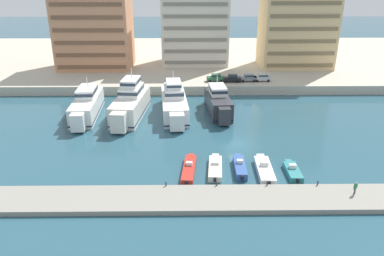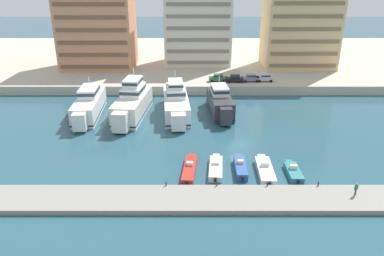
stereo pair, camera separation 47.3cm
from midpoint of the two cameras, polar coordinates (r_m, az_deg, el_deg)
ground_plane at (r=61.43m, az=6.71°, el=-2.49°), size 400.00×400.00×0.00m
quay_promenade at (r=119.89m, az=3.13°, el=10.47°), size 180.00×70.00×2.07m
pier_dock at (r=46.98m, az=9.18°, el=-10.61°), size 120.00×5.73×0.63m
yacht_white_far_left at (r=75.66m, az=-15.90°, el=3.39°), size 5.12×18.45×7.10m
yacht_ivory_left at (r=73.32m, az=-9.56°, el=3.76°), size 6.26×18.89×9.01m
yacht_white_mid_left at (r=73.67m, az=-2.91°, el=3.88°), size 6.04×19.22×8.17m
yacht_charcoal_center_left at (r=74.32m, az=3.84°, el=3.89°), size 4.95×15.35×7.10m
motorboat_red_far_left at (r=52.72m, az=-0.71°, el=-6.23°), size 2.24×8.43×1.28m
motorboat_cream_left at (r=53.12m, az=3.31°, el=-6.04°), size 2.35×7.60×1.20m
motorboat_blue_mid_left at (r=53.39m, az=7.05°, el=-5.90°), size 1.69×6.89×1.49m
motorboat_white_center_left at (r=53.37m, az=10.71°, el=-6.22°), size 2.28×8.32×1.48m
motorboat_teal_center at (r=53.94m, az=14.83°, el=-6.35°), size 1.82×6.02×1.34m
car_green_far_left at (r=89.60m, az=3.45°, el=7.70°), size 4.12×1.97×1.80m
car_black_left at (r=89.45m, az=6.00°, el=7.60°), size 4.10×1.93×1.80m
car_grey_mid_left at (r=90.37m, az=8.44°, el=7.63°), size 4.19×2.11×1.80m
car_silver_center_left at (r=91.10m, az=10.53°, el=7.61°), size 4.15×2.02×1.80m
apartment_block_far_left at (r=105.59m, az=-14.75°, el=13.97°), size 19.48×13.18×20.83m
apartment_block_left at (r=107.25m, az=0.33°, el=16.31°), size 18.45×12.45×26.45m
apartment_block_mid_left at (r=107.30m, az=15.69°, el=15.73°), size 19.25×12.85×27.20m
pedestrian_near_edge at (r=50.29m, az=23.40°, el=-8.25°), size 0.57×0.40×1.64m
bollard_west at (r=48.30m, az=-4.28°, el=-8.47°), size 0.20×0.20×0.61m
bollard_west_mid at (r=48.32m, az=3.50°, el=-8.43°), size 0.20×0.20×0.61m
bollard_east_mid at (r=49.21m, az=11.14°, el=-8.24°), size 0.20×0.20×0.61m
bollard_east at (r=50.91m, az=18.37°, el=-7.93°), size 0.20×0.20×0.61m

